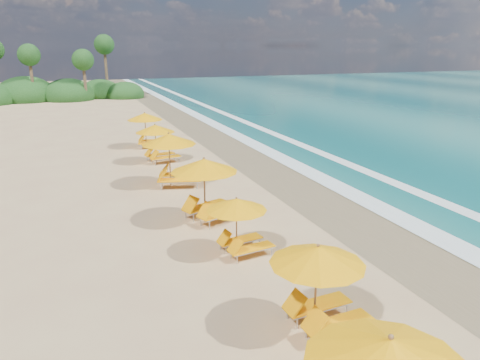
# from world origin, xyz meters

# --- Properties ---
(ground) EXTENTS (160.00, 160.00, 0.00)m
(ground) POSITION_xyz_m (0.00, 0.00, 0.00)
(ground) COLOR tan
(ground) RESTS_ON ground
(wet_sand) EXTENTS (4.00, 160.00, 0.01)m
(wet_sand) POSITION_xyz_m (4.00, 0.00, 0.01)
(wet_sand) COLOR olive
(wet_sand) RESTS_ON ground
(surf_foam) EXTENTS (4.00, 160.00, 0.01)m
(surf_foam) POSITION_xyz_m (6.70, 0.00, 0.03)
(surf_foam) COLOR white
(surf_foam) RESTS_ON ground
(station_1) EXTENTS (2.56, 2.38, 2.29)m
(station_1) POSITION_xyz_m (-1.31, -8.84, 1.28)
(station_1) COLOR olive
(station_1) RESTS_ON ground
(station_2) EXTENTS (2.36, 2.23, 2.02)m
(station_2) POSITION_xyz_m (-1.62, -4.27, 1.13)
(station_2) COLOR olive
(station_2) RESTS_ON ground
(station_3) EXTENTS (3.36, 3.31, 2.61)m
(station_3) POSITION_xyz_m (-1.69, -1.01, 1.46)
(station_3) COLOR olive
(station_3) RESTS_ON ground
(station_4) EXTENTS (3.34, 3.25, 2.67)m
(station_4) POSITION_xyz_m (-1.89, 4.08, 1.49)
(station_4) COLOR olive
(station_4) RESTS_ON ground
(station_5) EXTENTS (2.76, 2.63, 2.32)m
(station_5) POSITION_xyz_m (-1.67, 8.99, 1.30)
(station_5) COLOR olive
(station_5) RESTS_ON ground
(station_6) EXTENTS (2.85, 2.72, 2.41)m
(station_6) POSITION_xyz_m (-1.50, 13.34, 1.35)
(station_6) COLOR olive
(station_6) RESTS_ON ground
(treeline) EXTENTS (25.80, 8.80, 9.74)m
(treeline) POSITION_xyz_m (-9.94, 45.51, 1.00)
(treeline) COLOR #163D14
(treeline) RESTS_ON ground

